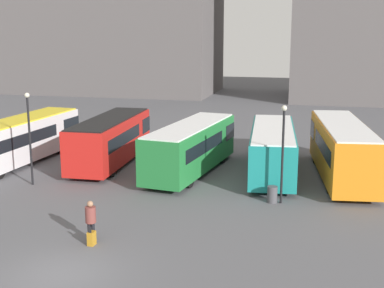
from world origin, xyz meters
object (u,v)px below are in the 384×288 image
trash_bin (272,194)px  bus_3 (272,148)px  lamp_post_1 (29,131)px  bus_0 (19,139)px  bus_4 (342,148)px  suitcase (92,238)px  bus_1 (111,139)px  lamp_post_0 (283,146)px  traveler (91,217)px  bus_2 (191,146)px

trash_bin → bus_3: bearing=95.4°
lamp_post_1 → bus_3: bearing=23.8°
bus_0 → bus_4: bus_4 is taller
bus_0 → lamp_post_1: size_ratio=2.20×
suitcase → trash_bin: (6.69, 7.25, 0.13)m
bus_1 → lamp_post_0: bearing=-117.8°
traveler → bus_0: bearing=46.0°
bus_3 → bus_4: 4.09m
lamp_post_0 → lamp_post_1: size_ratio=0.96×
bus_0 → bus_3: bearing=-80.9°
bus_0 → suitcase: bus_0 is taller
bus_1 → traveler: (4.09, -12.34, -0.62)m
bus_1 → lamp_post_0: lamp_post_0 is taller
lamp_post_1 → trash_bin: (13.54, -0.01, -2.69)m
bus_3 → traveler: bearing=147.7°
bus_2 → lamp_post_1: size_ratio=1.91×
bus_1 → bus_3: 10.46m
bus_1 → lamp_post_1: bearing=153.6°
bus_4 → lamp_post_1: bearing=101.2°
bus_4 → trash_bin: 6.84m
bus_4 → lamp_post_0: size_ratio=2.17×
bus_2 → bus_4: (8.93, 0.99, 0.14)m
bus_1 → suitcase: bearing=-163.3°
traveler → lamp_post_0: lamp_post_0 is taller
suitcase → bus_2: bearing=-2.3°
traveler → bus_2: bearing=-3.7°
suitcase → lamp_post_0: lamp_post_0 is taller
suitcase → bus_1: bearing=22.5°
lamp_post_1 → trash_bin: lamp_post_1 is taller
bus_0 → bus_1: 6.02m
bus_2 → lamp_post_1: (-8.14, -4.70, 1.48)m
bus_1 → trash_bin: bearing=-118.7°
bus_0 → suitcase: (10.18, -11.50, -1.30)m
traveler → suitcase: (0.22, -0.47, -0.73)m
bus_0 → lamp_post_1: (3.33, -4.25, 1.52)m
bus_0 → trash_bin: (16.88, -4.25, -1.17)m
suitcase → lamp_post_0: 10.53m
bus_4 → traveler: bearing=132.8°
bus_4 → traveler: bus_4 is taller
suitcase → lamp_post_1: 10.36m
bus_0 → lamp_post_0: bearing=-99.8°
bus_0 → traveler: 14.87m
lamp_post_1 → trash_bin: size_ratio=6.17×
bus_3 → suitcase: bus_3 is taller
traveler → lamp_post_1: 9.71m
bus_4 → trash_bin: bearing=140.9°
bus_0 → bus_2: size_ratio=1.15×
bus_0 → suitcase: 15.41m
bus_2 → trash_bin: 7.26m
bus_4 → lamp_post_1: size_ratio=2.07×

